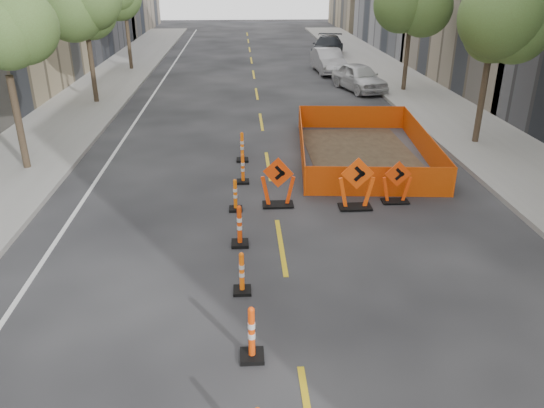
{
  "coord_description": "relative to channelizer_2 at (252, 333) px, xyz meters",
  "views": [
    {
      "loc": [
        -0.96,
        -7.85,
        6.45
      ],
      "look_at": [
        -0.22,
        4.17,
        1.1
      ],
      "focal_mm": 35.0,
      "sensor_mm": 36.0,
      "label": 1
    }
  ],
  "objects": [
    {
      "name": "ground_plane",
      "position": [
        0.85,
        0.2,
        -0.55
      ],
      "size": [
        140.0,
        140.0,
        0.0
      ],
      "primitive_type": "plane",
      "color": "black"
    },
    {
      "name": "parked_car_far",
      "position": [
        6.93,
        35.3,
        0.27
      ],
      "size": [
        3.5,
        6.01,
        1.64
      ],
      "primitive_type": "imported",
      "rotation": [
        0.0,
        0.0,
        -0.23
      ],
      "color": "black",
      "rests_on": "ground"
    },
    {
      "name": "safety_fence",
      "position": [
        4.44,
        11.1,
        -0.06
      ],
      "size": [
        5.23,
        8.15,
        0.97
      ],
      "primitive_type": null,
      "rotation": [
        0.0,
        0.0,
        -0.09
      ],
      "color": "#FD4E0D",
      "rests_on": "ground"
    },
    {
      "name": "tree_r_c",
      "position": [
        9.25,
        22.2,
        3.97
      ],
      "size": [
        2.8,
        2.8,
        5.95
      ],
      "color": "#382B1E",
      "rests_on": "ground"
    },
    {
      "name": "chevron_sign_left",
      "position": [
        0.95,
        6.7,
        0.21
      ],
      "size": [
        1.16,
        0.9,
        1.52
      ],
      "primitive_type": null,
      "rotation": [
        0.0,
        0.0,
        -0.32
      ],
      "color": "#E73C09",
      "rests_on": "ground"
    },
    {
      "name": "tree_l_b",
      "position": [
        -7.55,
        10.2,
        3.97
      ],
      "size": [
        2.8,
        2.8,
        5.95
      ],
      "color": "#382B1E",
      "rests_on": "ground"
    },
    {
      "name": "channelizer_3",
      "position": [
        -0.16,
        2.16,
        -0.06
      ],
      "size": [
        0.39,
        0.39,
        0.98
      ],
      "primitive_type": null,
      "color": "#FF610A",
      "rests_on": "ground"
    },
    {
      "name": "tree_l_c",
      "position": [
        -7.55,
        20.2,
        3.97
      ],
      "size": [
        2.8,
        2.8,
        5.95
      ],
      "color": "#382B1E",
      "rests_on": "ground"
    },
    {
      "name": "channelizer_5",
      "position": [
        -0.31,
        6.47,
        -0.07
      ],
      "size": [
        0.38,
        0.38,
        0.97
      ],
      "primitive_type": null,
      "color": "#E86109",
      "rests_on": "ground"
    },
    {
      "name": "channelizer_2",
      "position": [
        0.0,
        0.0,
        0.0
      ],
      "size": [
        0.43,
        0.43,
        1.1
      ],
      "primitive_type": null,
      "color": "#F8460A",
      "rests_on": "ground"
    },
    {
      "name": "tree_r_b",
      "position": [
        9.25,
        12.2,
        3.97
      ],
      "size": [
        2.8,
        2.8,
        5.95
      ],
      "color": "#382B1E",
      "rests_on": "ground"
    },
    {
      "name": "channelizer_6",
      "position": [
        -0.07,
        8.63,
        -0.05
      ],
      "size": [
        0.4,
        0.4,
        1.0
      ],
      "primitive_type": null,
      "color": "#F25B0A",
      "rests_on": "ground"
    },
    {
      "name": "sidewalk_left",
      "position": [
        -8.15,
        12.2,
        -0.48
      ],
      "size": [
        4.0,
        90.0,
        0.15
      ],
      "primitive_type": "cube",
      "color": "gray",
      "rests_on": "ground"
    },
    {
      "name": "parked_car_near",
      "position": [
        6.78,
        22.75,
        0.21
      ],
      "size": [
        2.88,
        4.77,
        1.52
      ],
      "primitive_type": "imported",
      "rotation": [
        0.0,
        0.0,
        0.26
      ],
      "color": "silver",
      "rests_on": "ground"
    },
    {
      "name": "parked_car_mid",
      "position": [
        5.92,
        28.67,
        0.22
      ],
      "size": [
        1.93,
        4.8,
        1.55
      ],
      "primitive_type": "imported",
      "rotation": [
        0.0,
        0.0,
        0.06
      ],
      "color": "#A1A0A5",
      "rests_on": "ground"
    },
    {
      "name": "channelizer_7",
      "position": [
        -0.07,
        10.79,
        -0.0
      ],
      "size": [
        0.43,
        0.43,
        1.1
      ],
      "primitive_type": null,
      "color": "orange",
      "rests_on": "ground"
    },
    {
      "name": "tree_l_d",
      "position": [
        -7.55,
        30.2,
        3.97
      ],
      "size": [
        2.8,
        2.8,
        5.95
      ],
      "color": "#382B1E",
      "rests_on": "ground"
    },
    {
      "name": "chevron_sign_right",
      "position": [
        4.5,
        6.74,
        0.11
      ],
      "size": [
        0.9,
        0.55,
        1.33
      ],
      "primitive_type": null,
      "rotation": [
        0.0,
        0.0,
        -0.02
      ],
      "color": "red",
      "rests_on": "ground"
    },
    {
      "name": "channelizer_4",
      "position": [
        -0.19,
        4.31,
        0.0
      ],
      "size": [
        0.44,
        0.44,
        1.1
      ],
      "primitive_type": null,
      "color": "#D53B08",
      "rests_on": "ground"
    },
    {
      "name": "sidewalk_right",
      "position": [
        9.85,
        12.2,
        -0.48
      ],
      "size": [
        4.0,
        90.0,
        0.15
      ],
      "primitive_type": "cube",
      "color": "gray",
      "rests_on": "ground"
    },
    {
      "name": "chevron_sign_center",
      "position": [
        3.2,
        6.39,
        0.24
      ],
      "size": [
        1.06,
        0.64,
        1.58
      ],
      "primitive_type": null,
      "rotation": [
        0.0,
        0.0,
        -0.01
      ],
      "color": "#FF4C0A",
      "rests_on": "ground"
    }
  ]
}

